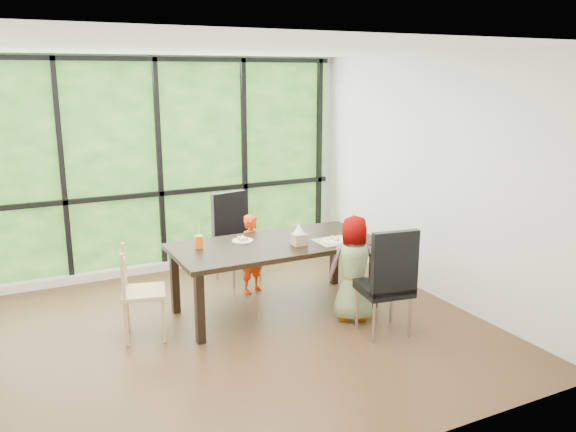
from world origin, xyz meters
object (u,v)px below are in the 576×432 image
(orange_cup, at_px, (199,242))
(tissue_box, at_px, (299,239))
(plate_far, at_px, (242,241))
(white_mug, at_px, (355,227))
(chair_window_leather, at_px, (238,238))
(plate_near, at_px, (335,241))
(child_older, at_px, (356,268))
(chair_interior_leather, at_px, (384,280))
(chair_end_beech, at_px, (144,292))
(child_toddler, at_px, (252,254))
(dining_table, at_px, (275,276))
(green_cup, at_px, (363,233))

(orange_cup, distance_m, tissue_box, 1.03)
(tissue_box, bearing_deg, plate_far, 141.13)
(white_mug, bearing_deg, tissue_box, -166.08)
(chair_window_leather, height_order, plate_near, chair_window_leather)
(chair_window_leather, height_order, plate_far, chair_window_leather)
(child_older, height_order, plate_far, child_older)
(chair_interior_leather, height_order, plate_far, chair_interior_leather)
(chair_end_beech, relative_size, child_older, 0.82)
(chair_window_leather, bearing_deg, white_mug, -54.63)
(child_toddler, xyz_separation_m, plate_near, (0.58, -0.85, 0.30))
(chair_window_leather, bearing_deg, tissue_box, -91.34)
(plate_near, relative_size, orange_cup, 2.05)
(chair_end_beech, bearing_deg, tissue_box, -81.75)
(child_toddler, bearing_deg, white_mug, -53.31)
(dining_table, height_order, chair_interior_leather, chair_interior_leather)
(green_cup, bearing_deg, dining_table, 161.72)
(plate_near, relative_size, white_mug, 3.40)
(child_toddler, relative_size, tissue_box, 6.60)
(chair_interior_leather, relative_size, child_toddler, 1.17)
(child_toddler, distance_m, tissue_box, 0.88)
(child_toddler, xyz_separation_m, orange_cup, (-0.77, -0.43, 0.35))
(child_toddler, distance_m, white_mug, 1.22)
(plate_far, xyz_separation_m, white_mug, (1.31, -0.18, 0.03))
(dining_table, bearing_deg, chair_interior_leather, -55.28)
(chair_window_leather, bearing_deg, plate_far, -119.35)
(tissue_box, bearing_deg, orange_cup, 159.73)
(dining_table, distance_m, chair_end_beech, 1.41)
(green_cup, height_order, tissue_box, green_cup)
(plate_far, xyz_separation_m, orange_cup, (-0.49, -0.03, 0.06))
(white_mug, bearing_deg, green_cup, -109.94)
(plate_near, bearing_deg, tissue_box, 170.62)
(dining_table, bearing_deg, plate_near, -22.58)
(chair_window_leather, bearing_deg, chair_interior_leather, -81.60)
(chair_end_beech, relative_size, tissue_box, 6.46)
(chair_end_beech, distance_m, plate_far, 1.18)
(green_cup, height_order, white_mug, green_cup)
(green_cup, relative_size, white_mug, 1.70)
(green_cup, bearing_deg, plate_near, 170.14)
(chair_window_leather, bearing_deg, plate_near, -75.56)
(plate_near, height_order, green_cup, green_cup)
(chair_interior_leather, height_order, chair_end_beech, chair_interior_leather)
(chair_end_beech, height_order, tissue_box, chair_end_beech)
(white_mug, bearing_deg, chair_window_leather, 136.15)
(child_older, bearing_deg, green_cup, -109.17)
(plate_near, xyz_separation_m, white_mug, (0.44, 0.27, 0.03))
(child_older, height_order, white_mug, child_older)
(child_toddler, xyz_separation_m, plate_far, (-0.29, -0.41, 0.30))
(dining_table, height_order, plate_far, plate_far)
(chair_window_leather, height_order, green_cup, chair_window_leather)
(plate_far, bearing_deg, chair_window_leather, 71.42)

